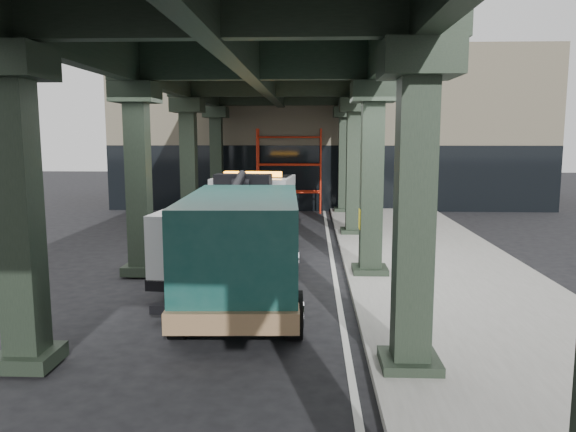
# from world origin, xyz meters

# --- Properties ---
(ground) EXTENTS (90.00, 90.00, 0.00)m
(ground) POSITION_xyz_m (0.00, 0.00, 0.00)
(ground) COLOR black
(ground) RESTS_ON ground
(sidewalk) EXTENTS (5.00, 40.00, 0.15)m
(sidewalk) POSITION_xyz_m (4.50, 2.00, 0.07)
(sidewalk) COLOR gray
(sidewalk) RESTS_ON ground
(lane_stripe) EXTENTS (0.12, 38.00, 0.01)m
(lane_stripe) POSITION_xyz_m (1.70, 2.00, 0.01)
(lane_stripe) COLOR silver
(lane_stripe) RESTS_ON ground
(viaduct) EXTENTS (7.40, 32.00, 6.40)m
(viaduct) POSITION_xyz_m (-0.40, 2.00, 5.46)
(viaduct) COLOR black
(viaduct) RESTS_ON ground
(building) EXTENTS (22.00, 10.00, 8.00)m
(building) POSITION_xyz_m (2.00, 20.00, 4.00)
(building) COLOR #C6B793
(building) RESTS_ON ground
(scaffolding) EXTENTS (3.08, 0.88, 4.00)m
(scaffolding) POSITION_xyz_m (0.00, 14.64, 2.11)
(scaffolding) COLOR red
(scaffolding) RESTS_ON ground
(tow_truck) EXTENTS (3.01, 8.46, 2.72)m
(tow_truck) POSITION_xyz_m (-0.88, 3.01, 1.33)
(tow_truck) COLOR black
(tow_truck) RESTS_ON ground
(towed_van) EXTENTS (2.67, 6.18, 2.47)m
(towed_van) POSITION_xyz_m (-0.36, -0.60, 1.33)
(towed_van) COLOR #113F39
(towed_van) RESTS_ON ground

